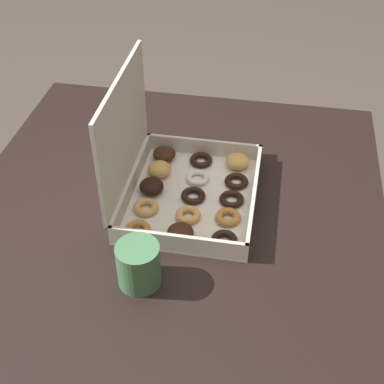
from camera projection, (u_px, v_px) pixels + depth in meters
dining_table at (172, 249)px, 1.24m from camera, size 1.02×0.93×0.77m
donut_box at (174, 177)px, 1.18m from camera, size 0.34×0.29×0.29m
coffee_mug at (139, 264)px, 1.00m from camera, size 0.08×0.08×0.09m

